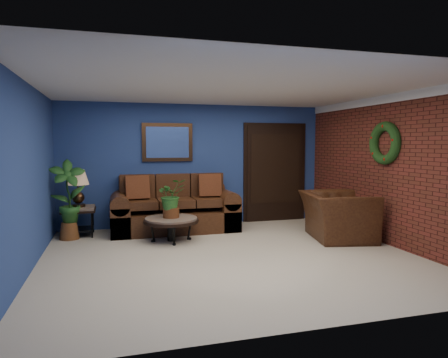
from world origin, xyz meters
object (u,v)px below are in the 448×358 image
object	(u,v)px
table_lamp	(78,184)
armchair	(337,216)
sofa	(174,212)
end_table	(79,214)
side_chair	(216,201)
coffee_table	(171,221)

from	to	relation	value
table_lamp	armchair	world-z (taller)	table_lamp
sofa	end_table	size ratio (longest dim) A/B	4.09
end_table	armchair	bearing A→B (deg)	-18.43
table_lamp	side_chair	distance (m)	2.66
coffee_table	end_table	distance (m)	1.79
side_chair	armchair	bearing A→B (deg)	-31.38
side_chair	armchair	world-z (taller)	side_chair
coffee_table	side_chair	xyz separation A→B (m)	(1.05, 0.92, 0.19)
sofa	table_lamp	size ratio (longest dim) A/B	3.67
side_chair	end_table	bearing A→B (deg)	-169.39
end_table	side_chair	xyz separation A→B (m)	(2.63, 0.07, 0.13)
side_chair	armchair	xyz separation A→B (m)	(1.82, -1.55, -0.13)
table_lamp	side_chair	size ratio (longest dim) A/B	0.69
coffee_table	table_lamp	xyz separation A→B (m)	(-1.58, 0.85, 0.61)
end_table	side_chair	distance (m)	2.63
coffee_table	sofa	bearing A→B (deg)	78.37
end_table	armchair	xyz separation A→B (m)	(4.45, -1.48, 0.00)
coffee_table	armchair	bearing A→B (deg)	-12.43
end_table	table_lamp	xyz separation A→B (m)	(0.00, -0.00, 0.55)
end_table	armchair	distance (m)	4.69
sofa	armchair	world-z (taller)	sofa
table_lamp	armchair	bearing A→B (deg)	-18.43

